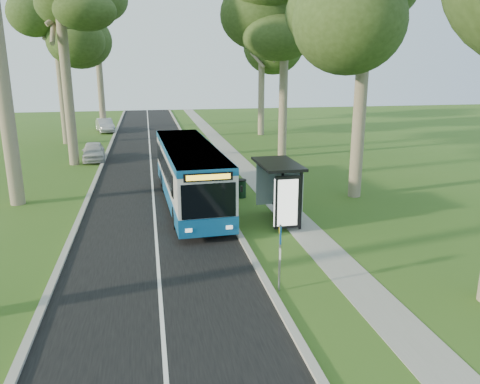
{
  "coord_description": "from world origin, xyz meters",
  "views": [
    {
      "loc": [
        -3.63,
        -17.38,
        7.09
      ],
      "look_at": [
        0.28,
        2.33,
        1.6
      ],
      "focal_mm": 35.0,
      "sensor_mm": 36.0,
      "label": 1
    }
  ],
  "objects_px": {
    "bus_stop_sign": "(280,250)",
    "car_white": "(94,151)",
    "car_silver": "(105,125)",
    "bus_shelter": "(283,182)",
    "litter_bin": "(241,188)",
    "bus": "(189,174)"
  },
  "relations": [
    {
      "from": "bus_shelter",
      "to": "litter_bin",
      "type": "xyz_separation_m",
      "value": [
        -1.0,
        4.71,
        -1.46
      ]
    },
    {
      "from": "bus_stop_sign",
      "to": "car_silver",
      "type": "distance_m",
      "value": 40.33
    },
    {
      "from": "bus",
      "to": "bus_shelter",
      "type": "xyz_separation_m",
      "value": [
        3.89,
        -3.92,
        0.35
      ]
    },
    {
      "from": "bus_stop_sign",
      "to": "car_white",
      "type": "bearing_deg",
      "value": 120.07
    },
    {
      "from": "bus",
      "to": "car_white",
      "type": "xyz_separation_m",
      "value": [
        -6.12,
        13.14,
        -0.93
      ]
    },
    {
      "from": "bus_stop_sign",
      "to": "car_white",
      "type": "height_order",
      "value": "bus_stop_sign"
    },
    {
      "from": "bus",
      "to": "bus_stop_sign",
      "type": "distance_m",
      "value": 10.46
    },
    {
      "from": "bus_stop_sign",
      "to": "car_white",
      "type": "distance_m",
      "value": 24.77
    },
    {
      "from": "bus_stop_sign",
      "to": "car_white",
      "type": "xyz_separation_m",
      "value": [
        -8.04,
        23.42,
        -0.73
      ]
    },
    {
      "from": "car_silver",
      "to": "car_white",
      "type": "bearing_deg",
      "value": -100.98
    },
    {
      "from": "bus",
      "to": "car_silver",
      "type": "xyz_separation_m",
      "value": [
        -6.5,
        29.15,
        -0.91
      ]
    },
    {
      "from": "bus",
      "to": "car_silver",
      "type": "distance_m",
      "value": 29.88
    },
    {
      "from": "litter_bin",
      "to": "car_white",
      "type": "height_order",
      "value": "car_white"
    },
    {
      "from": "bus_shelter",
      "to": "car_white",
      "type": "relative_size",
      "value": 0.81
    },
    {
      "from": "bus",
      "to": "bus_stop_sign",
      "type": "height_order",
      "value": "bus"
    },
    {
      "from": "bus_shelter",
      "to": "car_silver",
      "type": "relative_size",
      "value": 0.76
    },
    {
      "from": "car_white",
      "to": "litter_bin",
      "type": "bearing_deg",
      "value": -58.91
    },
    {
      "from": "car_silver",
      "to": "bus",
      "type": "bearing_deg",
      "value": -89.75
    },
    {
      "from": "bus_stop_sign",
      "to": "bus",
      "type": "bearing_deg",
      "value": 111.69
    },
    {
      "from": "litter_bin",
      "to": "car_silver",
      "type": "xyz_separation_m",
      "value": [
        -9.39,
        28.36,
        0.2
      ]
    },
    {
      "from": "bus_shelter",
      "to": "car_white",
      "type": "distance_m",
      "value": 19.82
    },
    {
      "from": "litter_bin",
      "to": "car_silver",
      "type": "relative_size",
      "value": 0.23
    }
  ]
}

